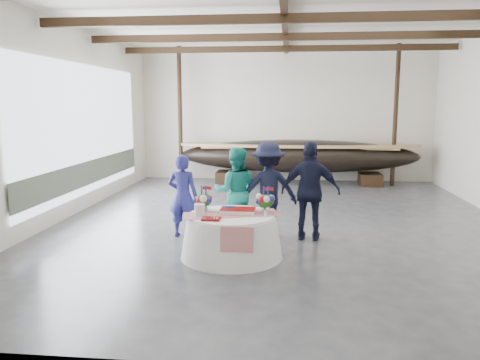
# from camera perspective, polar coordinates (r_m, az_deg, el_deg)

# --- Properties ---
(floor) EXTENTS (10.00, 12.00, 0.01)m
(floor) POSITION_cam_1_polar(r_m,az_deg,el_deg) (10.69, 5.13, -5.05)
(floor) COLOR #3D3D42
(floor) RESTS_ON ground
(wall_back) EXTENTS (10.00, 0.02, 4.50)m
(wall_back) POSITION_cam_1_polar(r_m,az_deg,el_deg) (16.36, 5.56, 7.88)
(wall_back) COLOR silver
(wall_back) RESTS_ON ground
(wall_front) EXTENTS (10.00, 0.02, 4.50)m
(wall_front) POSITION_cam_1_polar(r_m,az_deg,el_deg) (4.37, 4.39, 4.19)
(wall_front) COLOR silver
(wall_front) RESTS_ON ground
(wall_left) EXTENTS (0.02, 12.00, 4.50)m
(wall_left) POSITION_cam_1_polar(r_m,az_deg,el_deg) (11.56, -20.51, 6.78)
(wall_left) COLOR silver
(wall_left) RESTS_ON ground
(ceiling) EXTENTS (10.00, 12.00, 0.01)m
(ceiling) POSITION_cam_1_polar(r_m,az_deg,el_deg) (10.52, 5.51, 19.43)
(ceiling) COLOR white
(ceiling) RESTS_ON wall_back
(pavilion_structure) EXTENTS (9.80, 11.76, 4.50)m
(pavilion_structure) POSITION_cam_1_polar(r_m,az_deg,el_deg) (11.30, 5.51, 16.18)
(pavilion_structure) COLOR black
(pavilion_structure) RESTS_ON ground
(open_bay) EXTENTS (0.03, 7.00, 3.20)m
(open_bay) POSITION_cam_1_polar(r_m,az_deg,el_deg) (12.46, -18.15, 5.09)
(open_bay) COLOR silver
(open_bay) RESTS_ON ground
(longboat_display) EXTENTS (7.87, 1.57, 1.48)m
(longboat_display) POSITION_cam_1_polar(r_m,az_deg,el_deg) (15.55, 7.09, 2.95)
(longboat_display) COLOR black
(longboat_display) RESTS_ON ground
(banquet_table) EXTENTS (1.76, 1.76, 0.76)m
(banquet_table) POSITION_cam_1_polar(r_m,az_deg,el_deg) (8.16, -1.02, -6.79)
(banquet_table) COLOR white
(banquet_table) RESTS_ON ground
(tabletop_items) EXTENTS (1.72, 1.04, 0.40)m
(tabletop_items) POSITION_cam_1_polar(r_m,az_deg,el_deg) (8.18, -1.16, -2.93)
(tabletop_items) COLOR red
(tabletop_items) RESTS_ON banquet_table
(guest_woman_blue) EXTENTS (0.64, 0.45, 1.66)m
(guest_woman_blue) POSITION_cam_1_polar(r_m,az_deg,el_deg) (9.35, -6.98, -1.94)
(guest_woman_blue) COLOR navy
(guest_woman_blue) RESTS_ON ground
(guest_woman_teal) EXTENTS (0.90, 0.72, 1.79)m
(guest_woman_teal) POSITION_cam_1_polar(r_m,az_deg,el_deg) (9.38, -0.53, -1.43)
(guest_woman_teal) COLOR teal
(guest_woman_teal) RESTS_ON ground
(guest_man_left) EXTENTS (1.35, 0.97, 1.89)m
(guest_man_left) POSITION_cam_1_polar(r_m,az_deg,el_deg) (9.41, 3.43, -1.09)
(guest_man_left) COLOR black
(guest_man_left) RESTS_ON ground
(guest_man_right) EXTENTS (1.17, 0.58, 1.93)m
(guest_man_right) POSITION_cam_1_polar(r_m,az_deg,el_deg) (9.14, 8.59, -1.37)
(guest_man_right) COLOR black
(guest_man_right) RESTS_ON ground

